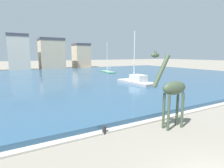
{
  "coord_description": "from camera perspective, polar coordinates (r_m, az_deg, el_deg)",
  "views": [
    {
      "loc": [
        -6.34,
        -2.74,
        4.75
      ],
      "look_at": [
        1.31,
        10.84,
        2.2
      ],
      "focal_mm": 28.84,
      "sensor_mm": 36.0,
      "label": 1
    }
  ],
  "objects": [
    {
      "name": "quay_edge_coping",
      "position": [
        12.22,
        4.56,
        -13.31
      ],
      "size": [
        86.08,
        0.5,
        0.12
      ],
      "primitive_type": "cube",
      "color": "#ADA89E",
      "rests_on": "ground"
    },
    {
      "name": "harbor_water",
      "position": [
        34.74,
        -18.6,
        1.31
      ],
      "size": [
        86.08,
        48.54,
        0.43
      ],
      "primitive_type": "cube",
      "color": "#2D5170",
      "rests_on": "ground"
    },
    {
      "name": "townhouse_end_terrace",
      "position": [
        62.55,
        -18.61,
        9.03
      ],
      "size": [
        7.51,
        7.24,
        9.95
      ],
      "color": "#C6B293",
      "rests_on": "ground"
    },
    {
      "name": "mooring_bollard",
      "position": [
        11.23,
        -2.5,
        -14.35
      ],
      "size": [
        0.24,
        0.24,
        0.5
      ],
      "primitive_type": "cylinder",
      "color": "#232326",
      "rests_on": "ground"
    },
    {
      "name": "townhouse_corner_house",
      "position": [
        60.58,
        -27.53,
        8.81
      ],
      "size": [
        5.7,
        6.95,
        10.64
      ],
      "color": "beige",
      "rests_on": "ground"
    },
    {
      "name": "townhouse_wide_warehouse",
      "position": [
        67.19,
        -9.72,
        8.83
      ],
      "size": [
        5.31,
        6.24,
        8.7
      ],
      "color": "#C6B293",
      "rests_on": "ground"
    },
    {
      "name": "giraffe_statue",
      "position": [
        11.98,
        18.62,
        -1.67
      ],
      "size": [
        2.89,
        0.79,
        5.04
      ],
      "color": "#3D4C38",
      "rests_on": "ground"
    },
    {
      "name": "sailboat_green",
      "position": [
        45.82,
        -1.59,
        3.78
      ],
      "size": [
        2.76,
        7.49,
        7.86
      ],
      "color": "#236B42",
      "rests_on": "ground"
    },
    {
      "name": "sailboat_grey",
      "position": [
        27.75,
        6.96,
        0.62
      ],
      "size": [
        2.66,
        7.86,
        8.17
      ],
      "color": "#939399",
      "rests_on": "ground"
    }
  ]
}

